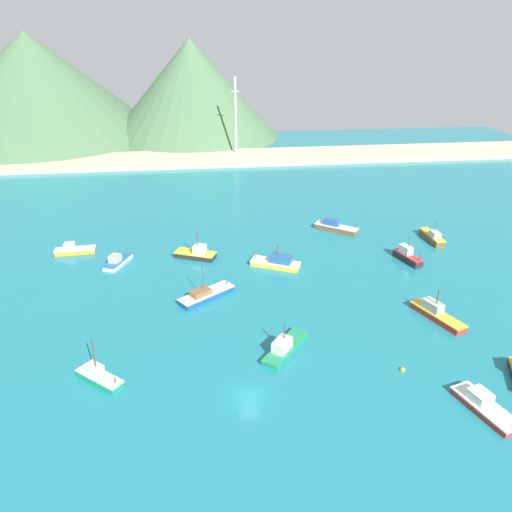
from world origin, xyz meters
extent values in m
cube|color=teal|center=(0.00, 30.00, -0.25)|extent=(260.00, 280.00, 0.50)
cube|color=orange|center=(-30.43, 47.37, 0.40)|extent=(7.97, 2.99, 0.80)
cube|color=white|center=(-30.43, 47.37, 0.90)|extent=(8.12, 3.05, 0.20)
cube|color=beige|center=(-31.41, 47.31, 1.64)|extent=(2.15, 1.99, 1.28)
cube|color=brown|center=(25.61, 52.32, 0.54)|extent=(9.03, 7.85, 1.09)
cube|color=white|center=(25.61, 52.32, 1.19)|extent=(9.21, 8.01, 0.20)
cube|color=#28568C|center=(24.67, 53.07, 1.91)|extent=(3.90, 3.61, 1.25)
cylinder|color=#4C3823|center=(29.00, 49.64, 1.85)|extent=(0.57, 0.49, 1.47)
cube|color=#198466|center=(-18.89, 5.21, 0.48)|extent=(6.56, 6.02, 0.97)
cube|color=white|center=(-18.89, 5.21, 1.07)|extent=(6.70, 6.14, 0.20)
cube|color=silver|center=(-19.54, 5.76, 1.78)|extent=(2.75, 2.66, 1.21)
cylinder|color=#4C3823|center=(-16.53, 3.20, 1.65)|extent=(0.52, 0.47, 1.32)
cylinder|color=#4C3823|center=(-19.19, 5.47, 4.54)|extent=(0.18, 0.18, 4.31)
cube|color=#14478C|center=(-4.45, 25.51, 0.46)|extent=(9.71, 8.07, 0.91)
cube|color=white|center=(-4.45, 25.51, 1.01)|extent=(9.90, 8.24, 0.20)
cube|color=brown|center=(-5.46, 24.78, 1.55)|extent=(3.94, 3.65, 0.88)
cylinder|color=#4C3823|center=(-0.81, 28.13, 1.55)|extent=(0.52, 0.42, 1.24)
cylinder|color=#4C3823|center=(-4.91, 25.17, 4.06)|extent=(0.11, 0.11, 4.14)
cube|color=gold|center=(9.07, 36.10, 0.45)|extent=(9.60, 6.90, 0.89)
cube|color=white|center=(9.07, 36.10, 0.99)|extent=(9.79, 7.04, 0.20)
cube|color=#28568C|center=(10.09, 35.58, 1.83)|extent=(4.55, 3.82, 1.47)
cylinder|color=#4C3823|center=(5.37, 37.98, 1.52)|extent=(0.54, 0.35, 1.22)
cylinder|color=#4C3823|center=(9.39, 35.94, 3.69)|extent=(0.17, 0.17, 2.25)
cube|color=#232328|center=(35.16, 35.04, 0.64)|extent=(3.83, 7.00, 1.29)
cube|color=red|center=(35.16, 35.04, 1.39)|extent=(3.91, 7.14, 0.20)
cube|color=silver|center=(34.91, 35.85, 2.27)|extent=(2.20, 3.10, 1.56)
cylinder|color=#4C3823|center=(36.07, 32.15, 2.19)|extent=(0.33, 0.73, 1.74)
cylinder|color=#4C3823|center=(35.08, 35.31, 4.29)|extent=(0.12, 0.12, 2.50)
cube|color=brown|center=(44.58, 44.44, 0.63)|extent=(2.21, 8.28, 1.25)
cube|color=gold|center=(44.58, 44.44, 1.35)|extent=(2.25, 8.45, 0.20)
cube|color=beige|center=(44.60, 43.41, 1.98)|extent=(1.59, 2.63, 1.05)
cylinder|color=#4C3823|center=(44.59, 43.93, 3.61)|extent=(0.12, 0.12, 2.22)
cube|color=#232328|center=(-6.14, 42.12, 0.48)|extent=(8.52, 6.00, 0.96)
cube|color=gold|center=(-6.14, 42.12, 1.06)|extent=(8.69, 6.12, 0.20)
cube|color=silver|center=(-5.22, 41.71, 1.96)|extent=(2.92, 2.95, 1.60)
cylinder|color=#4C3823|center=(-5.62, 41.89, 4.26)|extent=(0.19, 0.19, 3.00)
cube|color=red|center=(31.39, 14.29, 0.46)|extent=(5.64, 9.79, 0.91)
cube|color=gold|center=(31.39, 14.29, 1.01)|extent=(5.76, 9.98, 0.20)
cube|color=#B2ADA3|center=(30.95, 15.41, 1.84)|extent=(2.80, 3.71, 1.45)
cylinder|color=#4C3823|center=(31.19, 14.79, 3.78)|extent=(0.20, 0.20, 2.42)
cube|color=silver|center=(-21.10, 40.95, 0.38)|extent=(5.05, 7.63, 0.76)
cube|color=#1E669E|center=(-21.10, 40.95, 0.86)|extent=(5.15, 7.78, 0.20)
cube|color=#B2ADA3|center=(-21.45, 40.12, 1.64)|extent=(2.52, 2.67, 1.36)
cylinder|color=#4C3823|center=(-19.85, 43.96, 1.29)|extent=(0.29, 0.48, 1.04)
cube|color=red|center=(27.76, -5.89, 0.36)|extent=(5.18, 8.91, 0.71)
cube|color=white|center=(27.76, -5.89, 0.81)|extent=(5.28, 9.09, 0.20)
cube|color=silver|center=(27.46, -4.88, 1.51)|extent=(2.78, 3.00, 1.19)
cube|color=#198466|center=(6.23, 9.07, 0.35)|extent=(7.89, 9.08, 0.70)
cube|color=#238C5B|center=(6.23, 9.07, 0.80)|extent=(8.05, 9.26, 0.20)
cube|color=beige|center=(5.49, 8.12, 1.70)|extent=(3.35, 3.55, 1.60)
cylinder|color=#4C3823|center=(5.87, 8.60, 3.62)|extent=(0.17, 0.17, 2.24)
sphere|color=gold|center=(21.00, 2.72, 0.12)|extent=(0.68, 0.68, 0.68)
cube|color=beige|center=(0.00, 121.63, 0.60)|extent=(247.00, 22.38, 1.20)
cone|color=#476B47|center=(-68.00, 167.68, 20.41)|extent=(101.39, 101.39, 40.83)
cone|color=#476B47|center=(-5.32, 161.99, 19.17)|extent=(70.05, 70.05, 38.35)
cylinder|color=silver|center=(9.52, 127.28, 13.38)|extent=(0.78, 0.78, 26.76)
cylinder|color=silver|center=(9.52, 127.28, 21.94)|extent=(2.68, 0.39, 0.39)
cylinder|color=silver|center=(9.52, 127.28, 16.59)|extent=(0.39, 2.14, 0.39)
camera|label=1|loc=(-5.12, -47.73, 41.79)|focal=34.50mm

